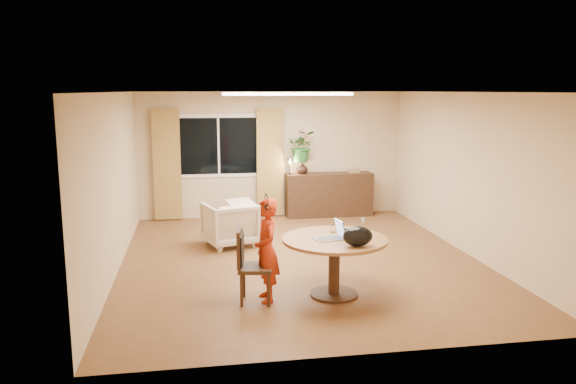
% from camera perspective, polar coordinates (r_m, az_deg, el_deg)
% --- Properties ---
extents(floor, '(6.50, 6.50, 0.00)m').
position_cam_1_polar(floor, '(8.88, 1.23, -6.91)').
color(floor, brown).
rests_on(floor, ground).
extents(ceiling, '(6.50, 6.50, 0.00)m').
position_cam_1_polar(ceiling, '(8.48, 1.30, 10.11)').
color(ceiling, white).
rests_on(ceiling, wall_back).
extents(wall_back, '(5.50, 0.00, 5.50)m').
position_cam_1_polar(wall_back, '(11.76, -1.67, 3.82)').
color(wall_back, tan).
rests_on(wall_back, floor).
extents(wall_left, '(0.00, 6.50, 6.50)m').
position_cam_1_polar(wall_left, '(8.52, -17.24, 0.87)').
color(wall_left, tan).
rests_on(wall_left, floor).
extents(wall_right, '(0.00, 6.50, 6.50)m').
position_cam_1_polar(wall_right, '(9.48, 17.83, 1.76)').
color(wall_right, tan).
rests_on(wall_right, floor).
extents(window, '(1.70, 0.03, 1.30)m').
position_cam_1_polar(window, '(11.63, -7.06, 4.66)').
color(window, white).
rests_on(window, wall_back).
extents(curtain_left, '(0.55, 0.08, 2.25)m').
position_cam_1_polar(curtain_left, '(11.60, -12.20, 2.73)').
color(curtain_left, olive).
rests_on(curtain_left, wall_back).
extents(curtain_right, '(0.55, 0.08, 2.25)m').
position_cam_1_polar(curtain_right, '(11.68, -1.85, 3.01)').
color(curtain_right, olive).
rests_on(curtain_right, wall_back).
extents(ceiling_panel, '(2.20, 0.35, 0.05)m').
position_cam_1_polar(ceiling_panel, '(9.66, -0.05, 9.93)').
color(ceiling_panel, white).
rests_on(ceiling_panel, ceiling).
extents(dining_table, '(1.35, 1.35, 0.77)m').
position_cam_1_polar(dining_table, '(7.26, 4.74, -5.93)').
color(dining_table, brown).
rests_on(dining_table, floor).
extents(dining_chair, '(0.52, 0.49, 0.94)m').
position_cam_1_polar(dining_chair, '(7.06, -3.29, -7.49)').
color(dining_chair, black).
rests_on(dining_chair, floor).
extents(child, '(0.51, 0.36, 1.31)m').
position_cam_1_polar(child, '(7.06, -2.18, -5.91)').
color(child, red).
rests_on(child, floor).
extents(laptop, '(0.41, 0.31, 0.25)m').
position_cam_1_polar(laptop, '(7.12, 4.13, -3.84)').
color(laptop, '#B7B7BC').
rests_on(laptop, dining_table).
extents(tumbler, '(0.09, 0.09, 0.10)m').
position_cam_1_polar(tumbler, '(7.50, 4.62, -3.69)').
color(tumbler, white).
rests_on(tumbler, dining_table).
extents(wine_glass, '(0.09, 0.09, 0.21)m').
position_cam_1_polar(wine_glass, '(7.46, 7.62, -3.39)').
color(wine_glass, white).
rests_on(wine_glass, dining_table).
extents(pot_lid, '(0.21, 0.21, 0.03)m').
position_cam_1_polar(pot_lid, '(7.58, 5.90, -3.83)').
color(pot_lid, white).
rests_on(pot_lid, dining_table).
extents(handbag, '(0.40, 0.28, 0.25)m').
position_cam_1_polar(handbag, '(6.84, 7.10, -4.49)').
color(handbag, black).
rests_on(handbag, dining_table).
extents(armchair, '(1.02, 1.03, 0.75)m').
position_cam_1_polar(armchair, '(9.67, -5.95, -3.22)').
color(armchair, beige).
rests_on(armchair, floor).
extents(throw, '(0.62, 0.68, 0.03)m').
position_cam_1_polar(throw, '(9.57, -4.58, -0.94)').
color(throw, beige).
rests_on(throw, armchair).
extents(sideboard, '(1.82, 0.45, 0.91)m').
position_cam_1_polar(sideboard, '(11.87, 4.18, -0.26)').
color(sideboard, black).
rests_on(sideboard, floor).
extents(vase, '(0.29, 0.29, 0.25)m').
position_cam_1_polar(vase, '(11.66, 1.46, 2.45)').
color(vase, black).
rests_on(vase, sideboard).
extents(bouquet, '(0.69, 0.63, 0.66)m').
position_cam_1_polar(bouquet, '(11.61, 1.44, 4.67)').
color(bouquet, '#386626').
rests_on(bouquet, vase).
extents(book_stack, '(0.23, 0.17, 0.09)m').
position_cam_1_polar(book_stack, '(11.93, 6.74, 2.18)').
color(book_stack, brown).
rests_on(book_stack, sideboard).
extents(desk_lamp, '(0.16, 0.16, 0.36)m').
position_cam_1_polar(desk_lamp, '(11.56, 0.19, 2.67)').
color(desk_lamp, black).
rests_on(desk_lamp, sideboard).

